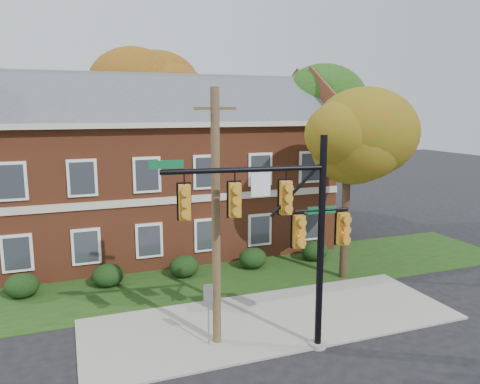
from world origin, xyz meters
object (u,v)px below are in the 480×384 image
object	(u,v)px
hedge_center	(184,266)
tree_near_right	(354,136)
hedge_far_right	(315,251)
sign_post	(208,305)
apartment_building	(160,161)
hedge_right	(253,258)
hedge_far_left	(22,286)
tree_far_rear	(156,95)
tree_right_rear	(329,105)
utility_pole	(216,219)
traffic_signal	(284,222)
hedge_left	(108,275)

from	to	relation	value
hedge_center	tree_near_right	bearing A→B (deg)	-21.42
hedge_far_right	sign_post	world-z (taller)	sign_post
apartment_building	tree_near_right	world-z (taller)	apartment_building
apartment_building	hedge_center	distance (m)	6.89
apartment_building	hedge_right	bearing A→B (deg)	-56.33
hedge_far_left	hedge_center	world-z (taller)	same
tree_far_rear	sign_post	distance (m)	21.26
hedge_center	tree_right_rear	bearing A→B (deg)	28.37
utility_pole	sign_post	bearing A→B (deg)	-145.43
hedge_far_left	tree_far_rear	distance (m)	17.61
apartment_building	sign_post	distance (m)	12.52
tree_far_rear	hedge_far_right	bearing A→B (deg)	-66.63
hedge_center	tree_far_rear	world-z (taller)	tree_far_rear
utility_pole	hedge_far_left	bearing A→B (deg)	149.12
apartment_building	utility_pole	bearing A→B (deg)	-92.41
traffic_signal	sign_post	world-z (taller)	traffic_signal
hedge_far_left	hedge_center	bearing A→B (deg)	0.00
tree_far_rear	hedge_center	bearing A→B (deg)	-95.85
hedge_right	tree_near_right	bearing A→B (deg)	-37.28
tree_near_right	sign_post	xyz separation A→B (m)	(-8.05, -3.90, -5.18)
tree_right_rear	apartment_building	bearing A→B (deg)	-175.67
hedge_left	traffic_signal	size ratio (longest dim) A/B	0.20
hedge_far_left	hedge_left	xyz separation A→B (m)	(3.50, 0.00, 0.00)
hedge_left	tree_far_rear	xyz separation A→B (m)	(4.84, 13.09, 8.32)
hedge_center	tree_right_rear	world-z (taller)	tree_right_rear
tree_right_rear	sign_post	world-z (taller)	tree_right_rear
hedge_far_right	tree_far_rear	world-z (taller)	tree_far_rear
hedge_left	hedge_right	world-z (taller)	same
hedge_left	utility_pole	bearing A→B (deg)	-65.62
tree_near_right	utility_pole	size ratio (longest dim) A/B	1.01
hedge_center	utility_pole	distance (m)	7.65
hedge_right	hedge_far_left	bearing A→B (deg)	180.00
hedge_left	hedge_right	distance (m)	7.00
hedge_left	hedge_center	xyz separation A→B (m)	(3.50, 0.00, 0.00)
tree_far_rear	sign_post	xyz separation A→B (m)	(-2.17, -19.83, -7.35)
hedge_right	apartment_building	bearing A→B (deg)	123.67
hedge_left	tree_far_rear	distance (m)	16.25
tree_right_rear	sign_post	size ratio (longest dim) A/B	4.85
apartment_building	tree_near_right	distance (m)	10.97
sign_post	apartment_building	bearing A→B (deg)	95.80
hedge_center	traffic_signal	size ratio (longest dim) A/B	0.20
tree_near_right	hedge_right	bearing A→B (deg)	142.72
hedge_right	utility_pole	xyz separation A→B (m)	(-4.00, -6.62, 3.80)
traffic_signal	sign_post	xyz separation A→B (m)	(-2.13, 1.17, -2.90)
hedge_far_left	tree_right_rear	world-z (taller)	tree_right_rear
hedge_far_left	traffic_signal	distance (m)	12.10
apartment_building	traffic_signal	bearing A→B (deg)	-84.34
hedge_far_right	traffic_signal	xyz separation A→B (m)	(-5.70, -7.91, 3.86)
traffic_signal	sign_post	distance (m)	3.78
hedge_far_left	traffic_signal	bearing A→B (deg)	-43.61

